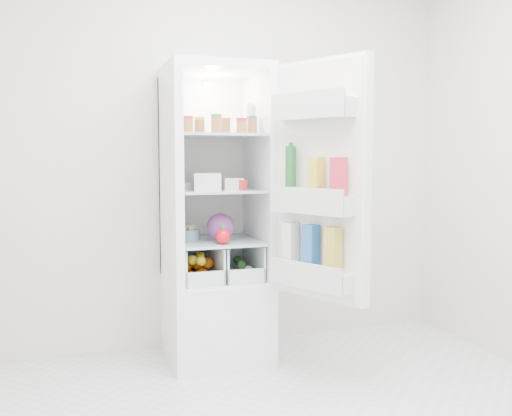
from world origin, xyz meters
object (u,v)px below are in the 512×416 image
object	(u,v)px
refrigerator	(214,251)
red_cabbage	(220,227)
mushroom_bowl	(188,235)
fridge_door	(319,186)

from	to	relation	value
refrigerator	red_cabbage	xyz separation A→B (m)	(0.01, -0.11, 0.17)
red_cabbage	mushroom_bowl	size ratio (longest dim) A/B	1.22
mushroom_bowl	refrigerator	bearing A→B (deg)	2.51
mushroom_bowl	fridge_door	bearing A→B (deg)	-45.20
refrigerator	mushroom_bowl	size ratio (longest dim) A/B	13.08
refrigerator	red_cabbage	world-z (taller)	refrigerator
refrigerator	fridge_door	world-z (taller)	refrigerator
fridge_door	red_cabbage	bearing A→B (deg)	14.17
mushroom_bowl	fridge_door	xyz separation A→B (m)	(0.60, -0.60, 0.31)
refrigerator	fridge_door	size ratio (longest dim) A/B	1.38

